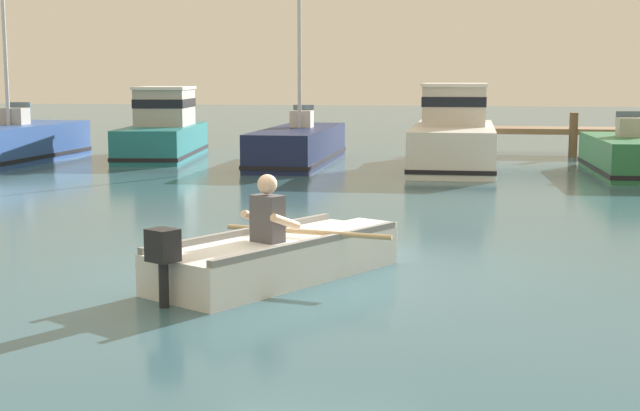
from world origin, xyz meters
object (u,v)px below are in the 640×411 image
(rowboat_with_person, at_px, (281,256))
(moored_boat_teal, at_px, (163,131))
(moored_boat_navy, at_px, (299,146))
(moored_boat_green, at_px, (633,157))
(moored_boat_blue, at_px, (7,145))
(moored_boat_white, at_px, (454,136))

(rowboat_with_person, height_order, moored_boat_teal, moored_boat_teal)
(moored_boat_navy, bearing_deg, moored_boat_green, -9.30)
(moored_boat_blue, distance_m, moored_boat_navy, 7.62)
(moored_boat_navy, xyz_separation_m, moored_boat_white, (3.99, -0.26, 0.34))
(moored_boat_teal, bearing_deg, rowboat_with_person, -66.10)
(moored_boat_green, bearing_deg, moored_boat_navy, 170.70)
(moored_boat_teal, bearing_deg, moored_boat_green, -11.39)
(moored_boat_teal, distance_m, moored_boat_navy, 4.21)
(moored_boat_teal, bearing_deg, moored_boat_blue, -147.07)
(moored_boat_navy, distance_m, moored_boat_white, 4.01)
(moored_boat_blue, bearing_deg, moored_boat_teal, 32.93)
(moored_boat_white, bearing_deg, rowboat_with_person, -97.27)
(moored_boat_teal, height_order, moored_boat_green, moored_boat_teal)
(moored_boat_navy, xyz_separation_m, moored_boat_green, (8.11, -1.33, -0.04))
(rowboat_with_person, bearing_deg, moored_boat_navy, 99.94)
(moored_boat_blue, relative_size, moored_boat_green, 1.34)
(rowboat_with_person, bearing_deg, moored_boat_blue, 129.10)
(moored_boat_blue, height_order, moored_boat_white, moored_boat_blue)
(moored_boat_green, bearing_deg, moored_boat_teal, 168.61)
(moored_boat_blue, xyz_separation_m, moored_boat_navy, (7.54, 1.14, -0.03))
(rowboat_with_person, distance_m, moored_boat_green, 13.27)
(rowboat_with_person, xyz_separation_m, moored_boat_white, (1.66, 13.01, 0.53))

